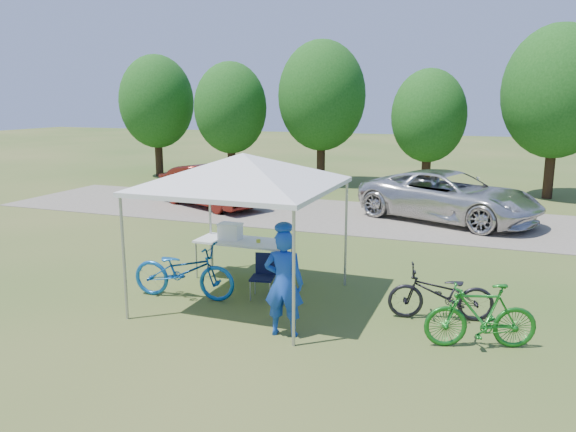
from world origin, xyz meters
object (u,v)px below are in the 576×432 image
object	(u,v)px
bike_dark	(441,294)
cooler	(230,231)
sedan	(210,186)
bike_blue	(184,271)
folding_chair	(264,272)
folding_table	(244,242)
bike_green	(481,316)
cyclist	(284,283)
minivan	(449,196)

from	to	relation	value
bike_dark	cooler	bearing A→B (deg)	-114.42
sedan	bike_blue	bearing A→B (deg)	-130.26
bike_dark	folding_chair	bearing A→B (deg)	-103.10
folding_table	sedan	bearing A→B (deg)	123.20
folding_table	cooler	size ratio (longest dim) A/B	4.20
folding_chair	cooler	size ratio (longest dim) A/B	1.76
folding_table	bike_green	bearing A→B (deg)	-20.69
folding_table	bike_dark	world-z (taller)	bike_dark
cyclist	bike_blue	xyz separation A→B (m)	(-2.35, 0.92, -0.33)
folding_chair	bike_dark	distance (m)	3.22
minivan	sedan	world-z (taller)	minivan
cyclist	bike_blue	world-z (taller)	cyclist
folding_table	bike_dark	size ratio (longest dim) A/B	1.12
cooler	folding_chair	bearing A→B (deg)	-37.66
bike_dark	cyclist	bearing A→B (deg)	-69.08
folding_chair	sedan	size ratio (longest dim) A/B	0.19
folding_chair	cyclist	bearing A→B (deg)	-67.65
folding_table	bike_dark	distance (m)	4.15
folding_table	sedan	size ratio (longest dim) A/B	0.46
minivan	bike_green	bearing A→B (deg)	-150.22
folding_chair	cooler	xyz separation A→B (m)	(-1.13, 0.87, 0.50)
cooler	bike_blue	size ratio (longest dim) A/B	0.23
bike_blue	cooler	bearing A→B (deg)	-15.59
cooler	bike_blue	xyz separation A→B (m)	(-0.24, -1.46, -0.45)
folding_table	folding_chair	world-z (taller)	folding_chair
bike_green	folding_chair	bearing A→B (deg)	-121.10
folding_table	minivan	size ratio (longest dim) A/B	0.36
bike_blue	sedan	bearing A→B (deg)	18.96
bike_blue	bike_green	bearing A→B (deg)	-99.56
bike_green	bike_dark	distance (m)	1.12
folding_table	cooler	bearing A→B (deg)	180.00
sedan	minivan	bearing A→B (deg)	-61.50
folding_table	folding_chair	size ratio (longest dim) A/B	2.39
folding_table	cooler	world-z (taller)	cooler
folding_chair	cyclist	size ratio (longest dim) A/B	0.48
cyclist	sedan	distance (m)	10.96
bike_green	cyclist	bearing A→B (deg)	-96.10
cooler	bike_green	bearing A→B (deg)	-19.52
bike_dark	bike_green	bearing A→B (deg)	23.20
cooler	sedan	xyz separation A→B (m)	(-4.06, 6.68, -0.26)
cyclist	folding_chair	bearing A→B (deg)	-64.95
sedan	cooler	bearing A→B (deg)	-124.07
cooler	bike_green	distance (m)	5.34
folding_table	sedan	xyz separation A→B (m)	(-4.37, 6.68, -0.05)
cyclist	bike_dark	distance (m)	2.73
sedan	cyclist	bearing A→B (deg)	-121.15
bike_blue	sedan	distance (m)	8.99
bike_green	minivan	bearing A→B (deg)	169.82
cyclist	bike_dark	world-z (taller)	cyclist
bike_dark	folding_table	bearing A→B (deg)	-115.26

